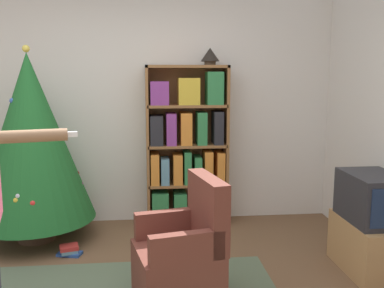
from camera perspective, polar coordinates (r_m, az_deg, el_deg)
name	(u,v)px	position (r m, az deg, el deg)	size (l,w,h in m)	color
wall_back	(121,105)	(4.77, -9.48, 5.17)	(8.00, 0.10, 2.60)	silver
bookshelf	(187,150)	(4.60, -0.68, -0.77)	(0.87, 0.31, 1.73)	brown
tv_stand	(369,246)	(3.93, 22.51, -12.47)	(0.41, 0.70, 0.44)	tan
television	(372,198)	(3.80, 22.91, -6.61)	(0.40, 0.58, 0.39)	#28282D
game_remote	(369,229)	(3.63, 22.58, -10.42)	(0.04, 0.12, 0.02)	white
christmas_tree	(31,138)	(4.39, -20.63, 0.72)	(1.16, 1.16, 1.90)	#4C3323
armchair	(183,260)	(3.15, -1.27, -15.24)	(0.68, 0.67, 0.92)	brown
table_lamp	(210,55)	(4.57, 2.42, 11.73)	(0.20, 0.20, 0.18)	#473828
book_pile_near_tree	(69,250)	(4.17, -16.04, -13.48)	(0.23, 0.17, 0.09)	#284C93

